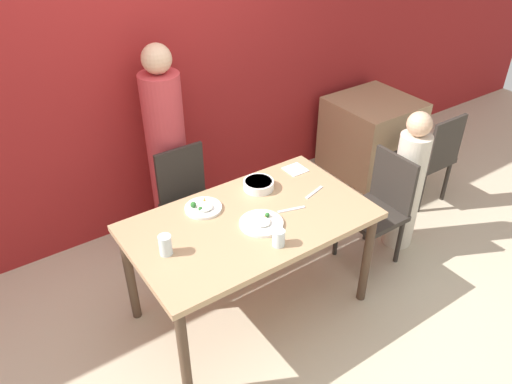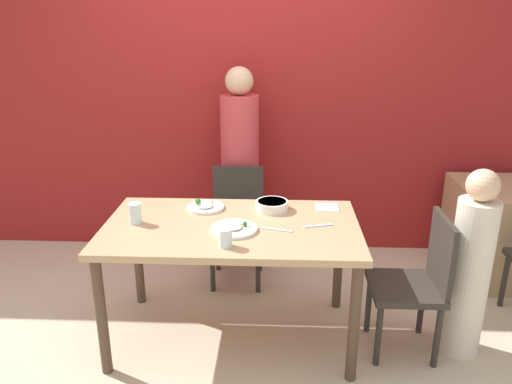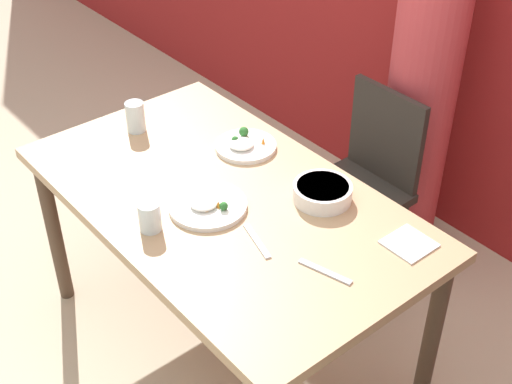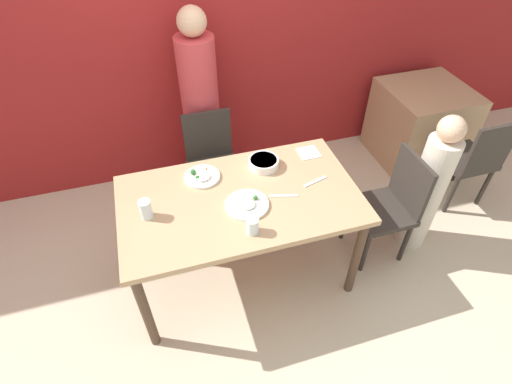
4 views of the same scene
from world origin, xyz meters
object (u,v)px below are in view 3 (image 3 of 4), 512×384
glass_water_tall (135,117)px  person_adult (420,101)px  bowl_curry (322,192)px  plate_rice_adult (245,145)px  chair_adult_spot (363,180)px

glass_water_tall → person_adult: bearing=63.9°
bowl_curry → plate_rice_adult: bowl_curry is taller
chair_adult_spot → glass_water_tall: (-0.53, -0.77, 0.36)m
person_adult → plate_rice_adult: bearing=-100.7°
chair_adult_spot → person_adult: 0.42m
bowl_curry → chair_adult_spot: bearing=116.9°
chair_adult_spot → plate_rice_adult: size_ratio=3.66×
plate_rice_adult → glass_water_tall: size_ratio=1.91×
chair_adult_spot → plate_rice_adult: chair_adult_spot is taller
person_adult → glass_water_tall: size_ratio=12.79×
chair_adult_spot → glass_water_tall: glass_water_tall is taller
bowl_curry → glass_water_tall: glass_water_tall is taller
plate_rice_adult → person_adult: bearing=79.3°
glass_water_tall → bowl_curry: bearing=17.3°
glass_water_tall → chair_adult_spot: bearing=55.2°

